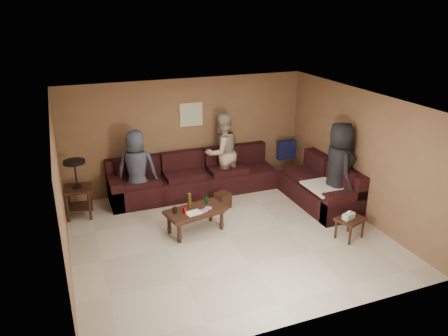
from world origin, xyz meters
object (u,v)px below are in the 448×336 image
(side_table_right, at_px, (350,220))
(person_right, at_px, (338,168))
(sectional_sofa, at_px, (237,183))
(person_middle, at_px, (222,152))
(coffee_table, at_px, (195,212))
(waste_bin, at_px, (223,200))
(person_left, at_px, (137,169))
(end_table_left, at_px, (77,188))

(side_table_right, bearing_deg, person_right, 68.57)
(sectional_sofa, height_order, person_middle, person_middle)
(sectional_sofa, xyz_separation_m, coffee_table, (-1.32, -1.13, 0.06))
(sectional_sofa, relative_size, person_right, 2.48)
(waste_bin, distance_m, person_middle, 1.20)
(sectional_sofa, bearing_deg, waste_bin, -142.29)
(side_table_right, relative_size, person_left, 0.36)
(sectional_sofa, distance_m, end_table_left, 3.31)
(person_left, xyz_separation_m, person_middle, (1.94, 0.20, 0.06))
(side_table_right, distance_m, person_right, 1.25)
(person_left, xyz_separation_m, person_right, (3.70, -1.67, 0.11))
(end_table_left, bearing_deg, coffee_table, -35.73)
(coffee_table, bearing_deg, end_table_left, 144.27)
(end_table_left, bearing_deg, person_middle, 4.58)
(waste_bin, bearing_deg, end_table_left, 166.86)
(person_middle, distance_m, person_right, 2.57)
(waste_bin, height_order, person_right, person_right)
(person_left, height_order, person_right, person_right)
(sectional_sofa, xyz_separation_m, end_table_left, (-3.28, 0.28, 0.29))
(coffee_table, height_order, person_left, person_left)
(person_left, bearing_deg, end_table_left, 19.86)
(coffee_table, xyz_separation_m, person_middle, (1.17, 1.67, 0.50))
(coffee_table, xyz_separation_m, person_left, (-0.77, 1.47, 0.44))
(end_table_left, bearing_deg, waste_bin, -13.14)
(side_table_right, bearing_deg, coffee_table, 153.80)
(person_left, distance_m, person_middle, 1.95)
(end_table_left, distance_m, waste_bin, 2.91)
(sectional_sofa, xyz_separation_m, side_table_right, (1.20, -2.37, 0.03))
(coffee_table, relative_size, person_left, 0.72)
(end_table_left, height_order, person_left, person_left)
(side_table_right, height_order, person_right, person_right)
(end_table_left, xyz_separation_m, side_table_right, (4.49, -2.65, -0.26))
(sectional_sofa, bearing_deg, person_left, 170.84)
(person_right, bearing_deg, side_table_right, 169.66)
(side_table_right, height_order, waste_bin, side_table_right)
(sectional_sofa, bearing_deg, side_table_right, -63.06)
(sectional_sofa, height_order, side_table_right, sectional_sofa)
(side_table_right, xyz_separation_m, person_middle, (-1.35, 2.91, 0.53))
(coffee_table, xyz_separation_m, end_table_left, (-1.97, 1.41, 0.23))
(side_table_right, bearing_deg, end_table_left, 149.39)
(waste_bin, distance_m, person_right, 2.43)
(coffee_table, xyz_separation_m, waste_bin, (0.84, 0.76, -0.22))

